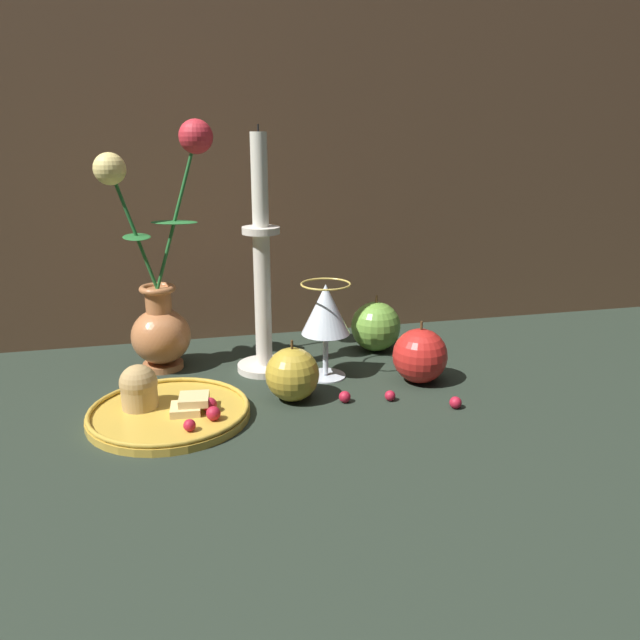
{
  "coord_description": "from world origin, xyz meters",
  "views": [
    {
      "loc": [
        -0.13,
        -0.84,
        0.35
      ],
      "look_at": [
        0.07,
        -0.02,
        0.1
      ],
      "focal_mm": 35.0,
      "sensor_mm": 36.0,
      "label": 1
    }
  ],
  "objects_px": {
    "candlestick": "(265,281)",
    "apple_near_glass": "(292,374)",
    "apple_at_table_edge": "(376,326)",
    "vase": "(160,297)",
    "apple_beside_vase": "(420,356)",
    "wine_glass": "(326,313)",
    "plate_with_pastries": "(164,407)"
  },
  "relations": [
    {
      "from": "vase",
      "to": "apple_beside_vase",
      "type": "height_order",
      "value": "vase"
    },
    {
      "from": "wine_glass",
      "to": "apple_at_table_edge",
      "type": "relative_size",
      "value": 1.52
    },
    {
      "from": "candlestick",
      "to": "apple_near_glass",
      "type": "relative_size",
      "value": 4.23
    },
    {
      "from": "plate_with_pastries",
      "to": "apple_at_table_edge",
      "type": "bearing_deg",
      "value": 28.17
    },
    {
      "from": "vase",
      "to": "apple_near_glass",
      "type": "xyz_separation_m",
      "value": [
        0.17,
        -0.16,
        -0.08
      ]
    },
    {
      "from": "wine_glass",
      "to": "apple_at_table_edge",
      "type": "height_order",
      "value": "wine_glass"
    },
    {
      "from": "apple_beside_vase",
      "to": "plate_with_pastries",
      "type": "bearing_deg",
      "value": -174.1
    },
    {
      "from": "candlestick",
      "to": "apple_at_table_edge",
      "type": "bearing_deg",
      "value": 14.05
    },
    {
      "from": "apple_beside_vase",
      "to": "candlestick",
      "type": "bearing_deg",
      "value": 154.66
    },
    {
      "from": "wine_glass",
      "to": "apple_at_table_edge",
      "type": "bearing_deg",
      "value": 41.03
    },
    {
      "from": "wine_glass",
      "to": "apple_beside_vase",
      "type": "bearing_deg",
      "value": -21.71
    },
    {
      "from": "wine_glass",
      "to": "candlestick",
      "type": "xyz_separation_m",
      "value": [
        -0.08,
        0.05,
        0.04
      ]
    },
    {
      "from": "apple_near_glass",
      "to": "plate_with_pastries",
      "type": "bearing_deg",
      "value": -174.27
    },
    {
      "from": "wine_glass",
      "to": "candlestick",
      "type": "bearing_deg",
      "value": 149.32
    },
    {
      "from": "vase",
      "to": "candlestick",
      "type": "bearing_deg",
      "value": -15.46
    },
    {
      "from": "vase",
      "to": "apple_beside_vase",
      "type": "xyz_separation_m",
      "value": [
        0.37,
        -0.14,
        -0.08
      ]
    },
    {
      "from": "vase",
      "to": "apple_at_table_edge",
      "type": "bearing_deg",
      "value": 0.91
    },
    {
      "from": "apple_near_glass",
      "to": "wine_glass",
      "type": "bearing_deg",
      "value": 48.21
    },
    {
      "from": "wine_glass",
      "to": "apple_near_glass",
      "type": "distance_m",
      "value": 0.12
    },
    {
      "from": "candlestick",
      "to": "apple_at_table_edge",
      "type": "xyz_separation_m",
      "value": [
        0.19,
        0.05,
        -0.1
      ]
    },
    {
      "from": "candlestick",
      "to": "apple_at_table_edge",
      "type": "relative_size",
      "value": 3.83
    },
    {
      "from": "wine_glass",
      "to": "apple_beside_vase",
      "type": "height_order",
      "value": "wine_glass"
    },
    {
      "from": "apple_beside_vase",
      "to": "apple_at_table_edge",
      "type": "distance_m",
      "value": 0.15
    },
    {
      "from": "plate_with_pastries",
      "to": "apple_beside_vase",
      "type": "height_order",
      "value": "apple_beside_vase"
    },
    {
      "from": "plate_with_pastries",
      "to": "apple_beside_vase",
      "type": "bearing_deg",
      "value": 5.9
    },
    {
      "from": "plate_with_pastries",
      "to": "wine_glass",
      "type": "xyz_separation_m",
      "value": [
        0.24,
        0.09,
        0.09
      ]
    },
    {
      "from": "apple_beside_vase",
      "to": "apple_at_table_edge",
      "type": "xyz_separation_m",
      "value": [
        -0.02,
        0.15,
        0.0
      ]
    },
    {
      "from": "apple_near_glass",
      "to": "apple_beside_vase",
      "type": "bearing_deg",
      "value": 6.05
    },
    {
      "from": "wine_glass",
      "to": "apple_near_glass",
      "type": "xyz_separation_m",
      "value": [
        -0.06,
        -0.07,
        -0.06
      ]
    },
    {
      "from": "candlestick",
      "to": "apple_beside_vase",
      "type": "bearing_deg",
      "value": -25.34
    },
    {
      "from": "plate_with_pastries",
      "to": "apple_near_glass",
      "type": "xyz_separation_m",
      "value": [
        0.17,
        0.02,
        0.02
      ]
    },
    {
      "from": "candlestick",
      "to": "wine_glass",
      "type": "bearing_deg",
      "value": -30.68
    }
  ]
}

